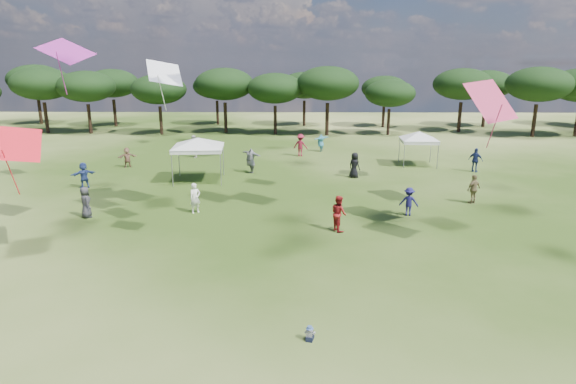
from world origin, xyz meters
name	(u,v)px	position (x,y,z in m)	size (l,w,h in m)	color
tree_line	(319,85)	(2.39, 47.41, 5.42)	(108.78, 17.63, 7.77)	black
tent_left	(198,139)	(-6.87, 22.15, 2.85)	(6.70, 6.70, 3.28)	gray
tent_right	(419,133)	(9.39, 27.56, 2.56)	(5.46, 5.46, 2.99)	gray
toddler	(310,334)	(0.18, 2.45, 0.21)	(0.34, 0.37, 0.47)	black
festival_crowd	(270,163)	(-2.09, 24.03, 0.87)	(28.33, 22.99, 1.93)	maroon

